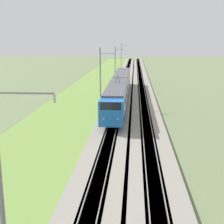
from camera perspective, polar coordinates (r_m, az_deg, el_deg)
The scene contains 10 objects.
ballast_main at distance 56.00m, azimuth 1.47°, elevation 2.43°, with size 240.00×4.40×0.30m.
ballast_adjacent at distance 55.97m, azimuth 5.68°, elevation 2.36°, with size 240.00×4.40×0.30m.
track_main at distance 56.00m, azimuth 1.48°, elevation 2.44°, with size 240.00×1.57×0.45m.
track_adjacent at distance 55.97m, azimuth 5.68°, elevation 2.37°, with size 240.00×1.57×0.45m.
grass_verge at distance 56.72m, azimuth -5.25°, elevation 2.42°, with size 240.00×11.19×0.12m.
passenger_train at distance 54.23m, azimuth 1.42°, elevation 4.55°, with size 40.30×2.92×5.21m.
catenary_mast_near at distance 13.66m, azimuth -19.65°, elevation -12.01°, with size 0.22×2.56×9.43m.
catenary_mast_mid at distance 49.13m, azimuth -2.09°, elevation 6.41°, with size 0.22×2.56×9.30m.
catenary_mast_far at distance 86.12m, azimuth 0.63°, elevation 9.11°, with size 0.22×2.56×8.82m.
catenary_mast_distant at distance 123.25m, azimuth 1.72°, elevation 10.42°, with size 0.22×2.56×9.32m.
Camera 1 is at (-4.99, -2.56, 10.47)m, focal length 50.00 mm.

